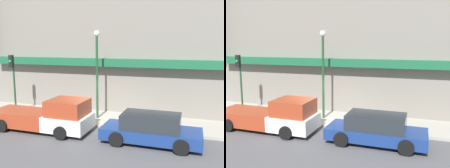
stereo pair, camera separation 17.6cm
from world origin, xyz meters
TOP-DOWN VIEW (x-y plane):
  - ground_plane at (0.00, 0.00)m, footprint 80.00×80.00m
  - sidewalk at (0.00, 1.49)m, footprint 36.00×2.99m
  - building at (-0.02, 4.47)m, footprint 19.80×3.80m
  - pickup_truck at (-2.35, -1.36)m, footprint 5.71×2.14m
  - parked_car at (3.31, -1.36)m, footprint 4.67×1.98m
  - fire_hydrant at (4.34, 0.69)m, footprint 0.21×0.21m
  - street_lamp at (-0.45, 1.29)m, footprint 0.36×0.36m
  - traffic_light at (-6.19, 0.75)m, footprint 0.28×0.42m

SIDE VIEW (x-z plane):
  - ground_plane at x=0.00m, z-range 0.00..0.00m
  - sidewalk at x=0.00m, z-range 0.00..0.14m
  - fire_hydrant at x=4.34m, z-range 0.14..0.89m
  - parked_car at x=3.31m, z-range -0.02..1.43m
  - pickup_truck at x=-2.35m, z-range -0.12..1.71m
  - traffic_light at x=-6.19m, z-range 0.85..4.69m
  - street_lamp at x=-0.45m, z-range 0.82..6.17m
  - building at x=-0.02m, z-range -0.01..10.00m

